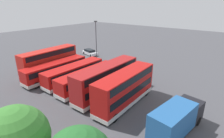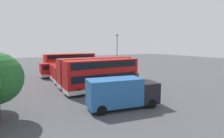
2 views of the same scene
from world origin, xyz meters
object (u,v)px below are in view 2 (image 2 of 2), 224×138
box_truck_blue (122,92)px  lamp_post_tall (117,50)px  bus_single_deck_fifth (70,68)px  waste_bin_yellow (138,75)px  bus_single_deck_fourth (81,70)px  bus_double_decker_second (96,71)px  bus_double_decker_sixth (70,63)px  car_hatchback_silver (115,66)px  bus_double_decker_near_end (102,74)px  bus_single_deck_third (87,73)px

box_truck_blue → lamp_post_tall: 27.78m
bus_single_deck_fifth → waste_bin_yellow: 14.17m
lamp_post_tall → bus_single_deck_fifth: bearing=98.3°
bus_single_deck_fourth → bus_single_deck_fifth: (3.73, 1.05, 0.00)m
bus_double_decker_second → waste_bin_yellow: (2.61, -10.40, -1.98)m
bus_single_deck_fourth → lamp_post_tall: 13.39m
lamp_post_tall → waste_bin_yellow: (-10.30, 1.36, -4.75)m
bus_single_deck_fifth → lamp_post_tall: 13.31m
bus_single_deck_fourth → lamp_post_tall: size_ratio=1.28×
bus_double_decker_second → bus_single_deck_fourth: (7.34, -0.14, -0.83)m
bus_single_deck_fifth → bus_double_decker_sixth: bus_double_decker_sixth is taller
bus_single_deck_fifth → car_hatchback_silver: 15.90m
car_hatchback_silver → lamp_post_tall: size_ratio=0.53×
bus_double_decker_near_end → car_hatchback_silver: 25.47m
bus_single_deck_fourth → car_hatchback_silver: (9.81, -13.60, -0.92)m
bus_double_decker_sixth → waste_bin_yellow: 15.76m
bus_single_deck_third → lamp_post_tall: (9.23, -11.84, 3.60)m
bus_single_deck_third → bus_single_deck_fourth: (3.65, -0.22, 0.00)m
bus_double_decker_sixth → lamp_post_tall: 12.05m
bus_double_decker_near_end → lamp_post_tall: size_ratio=1.19×
bus_single_deck_third → bus_single_deck_fifth: (7.38, 0.83, 0.00)m
bus_single_deck_third → bus_double_decker_sixth: bearing=-1.2°
bus_double_decker_sixth → waste_bin_yellow: bearing=-138.9°
bus_single_deck_fifth → waste_bin_yellow: bus_single_deck_fifth is taller
box_truck_blue → waste_bin_yellow: 18.44m
bus_single_deck_fourth → box_truck_blue: (-18.28, 2.18, 0.08)m
bus_single_deck_fifth → bus_single_deck_fourth: bearing=-164.2°
waste_bin_yellow → bus_double_decker_near_end: bearing=119.5°
bus_double_decker_near_end → bus_double_decker_second: size_ratio=0.89×
bus_double_decker_second → bus_double_decker_sixth: size_ratio=1.04×
box_truck_blue → waste_bin_yellow: box_truck_blue is taller
bus_double_decker_second → box_truck_blue: bus_double_decker_second is taller
box_truck_blue → bus_single_deck_third: bearing=-7.6°
bus_double_decker_near_end → bus_single_deck_fourth: bus_double_decker_near_end is taller
bus_double_decker_near_end → bus_single_deck_third: bearing=-5.2°
bus_double_decker_sixth → box_truck_blue: (-25.34, 2.17, -0.74)m
bus_single_deck_third → waste_bin_yellow: (-1.08, -10.48, -1.15)m
bus_single_deck_third → car_hatchback_silver: bearing=-45.7°
bus_double_decker_near_end → box_truck_blue: size_ratio=1.38×
bus_single_deck_third → waste_bin_yellow: 10.60m
bus_double_decker_near_end → bus_double_decker_second: same height
bus_single_deck_third → bus_single_deck_fifth: bearing=6.4°
bus_double_decker_near_end → bus_double_decker_second: bearing=-11.5°
bus_double_decker_near_end → waste_bin_yellow: 12.97m
lamp_post_tall → bus_double_decker_second: bearing=137.7°
bus_single_deck_fourth → waste_bin_yellow: bearing=-114.7°
box_truck_blue → waste_bin_yellow: (13.55, -12.44, -1.23)m
bus_single_deck_fifth → waste_bin_yellow: (-8.46, -11.31, -1.15)m
bus_single_deck_third → bus_double_decker_near_end: bearing=174.8°
bus_double_decker_second → box_truck_blue: (-10.94, 2.04, -0.74)m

